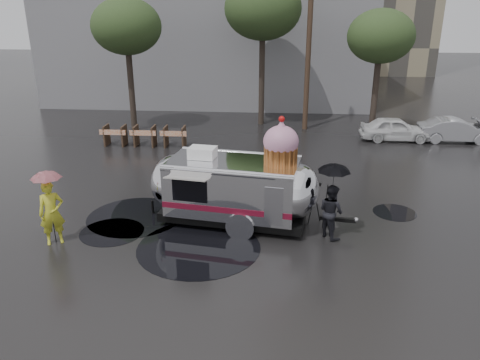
# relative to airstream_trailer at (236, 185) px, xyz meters

# --- Properties ---
(ground) EXTENTS (120.00, 120.00, 0.00)m
(ground) POSITION_rel_airstream_trailer_xyz_m (0.29, -1.69, -1.28)
(ground) COLOR black
(ground) RESTS_ON ground
(puddles) EXTENTS (10.96, 8.22, 0.01)m
(puddles) POSITION_rel_airstream_trailer_xyz_m (-1.65, -0.07, -1.27)
(puddles) COLOR black
(puddles) RESTS_ON ground
(grey_building) EXTENTS (22.00, 12.00, 13.00)m
(grey_building) POSITION_rel_airstream_trailer_xyz_m (-3.71, 22.31, 5.22)
(grey_building) COLOR slate
(grey_building) RESTS_ON ground
(utility_pole) EXTENTS (1.60, 0.28, 9.00)m
(utility_pole) POSITION_rel_airstream_trailer_xyz_m (2.79, 12.31, 3.35)
(utility_pole) COLOR #473323
(utility_pole) RESTS_ON ground
(tree_left) EXTENTS (3.64, 3.64, 6.95)m
(tree_left) POSITION_rel_airstream_trailer_xyz_m (-6.71, 11.31, 4.21)
(tree_left) COLOR #382D26
(tree_left) RESTS_ON ground
(tree_mid) EXTENTS (4.20, 4.20, 8.03)m
(tree_mid) POSITION_rel_airstream_trailer_xyz_m (0.29, 13.31, 5.06)
(tree_mid) COLOR #382D26
(tree_mid) RESTS_ON ground
(tree_right) EXTENTS (3.36, 3.36, 6.42)m
(tree_right) POSITION_rel_airstream_trailer_xyz_m (6.29, 11.31, 3.78)
(tree_right) COLOR #382D26
(tree_right) RESTS_ON ground
(barricade_row) EXTENTS (4.30, 0.80, 1.00)m
(barricade_row) POSITION_rel_airstream_trailer_xyz_m (-5.26, 8.28, -0.75)
(barricade_row) COLOR #473323
(barricade_row) RESTS_ON ground
(airstream_trailer) EXTENTS (6.69, 2.90, 3.64)m
(airstream_trailer) POSITION_rel_airstream_trailer_xyz_m (0.00, 0.00, 0.00)
(airstream_trailer) COLOR silver
(airstream_trailer) RESTS_ON ground
(person_left) EXTENTS (0.83, 0.74, 1.92)m
(person_left) POSITION_rel_airstream_trailer_xyz_m (-5.20, -1.80, -0.31)
(person_left) COLOR gold
(person_left) RESTS_ON ground
(umbrella_pink) EXTENTS (1.04, 1.04, 2.26)m
(umbrella_pink) POSITION_rel_airstream_trailer_xyz_m (-5.20, -1.80, 0.63)
(umbrella_pink) COLOR pink
(umbrella_pink) RESTS_ON ground
(person_right) EXTENTS (0.84, 0.91, 1.67)m
(person_right) POSITION_rel_airstream_trailer_xyz_m (2.90, -0.76, -0.44)
(person_right) COLOR black
(person_right) RESTS_ON ground
(umbrella_black) EXTENTS (1.18, 1.18, 2.35)m
(umbrella_black) POSITION_rel_airstream_trailer_xyz_m (2.90, -0.76, 0.67)
(umbrella_black) COLOR black
(umbrella_black) RESTS_ON ground
(tripod) EXTENTS (0.59, 0.54, 1.43)m
(tripod) POSITION_rel_airstream_trailer_xyz_m (2.58, 0.06, -0.44)
(tripod) COLOR black
(tripod) RESTS_ON ground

